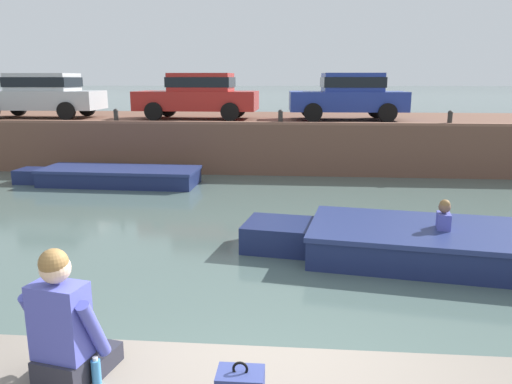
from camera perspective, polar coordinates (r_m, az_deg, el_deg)
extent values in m
plane|color=#4C605B|center=(9.72, 3.19, -4.65)|extent=(400.00, 400.00, 0.00)
cube|color=brown|center=(18.18, 4.09, 6.05)|extent=(60.00, 6.00, 1.56)
cube|color=brown|center=(15.23, 3.97, 7.84)|extent=(60.00, 0.24, 0.08)
cube|color=navy|center=(14.53, -15.24, 1.59)|extent=(4.36, 1.59, 0.39)
cube|color=navy|center=(15.68, -24.07, 1.72)|extent=(0.89, 0.83, 0.39)
cube|color=navy|center=(14.49, -15.30, 2.51)|extent=(4.42, 1.65, 0.08)
cube|color=brown|center=(14.39, -14.08, 2.10)|extent=(0.28, 1.32, 0.06)
cube|color=navy|center=(8.89, 26.18, -6.11)|extent=(6.21, 2.88, 0.47)
cube|color=navy|center=(8.81, 2.73, -4.92)|extent=(1.35, 1.26, 0.47)
cube|color=navy|center=(8.81, 26.35, -4.43)|extent=(6.28, 2.95, 0.08)
cube|color=#4C51B2|center=(8.63, 20.59, -3.68)|extent=(0.25, 0.35, 0.44)
sphere|color=brown|center=(8.55, 20.76, -1.63)|extent=(0.19, 0.19, 0.19)
sphere|color=olive|center=(8.54, 20.78, -1.37)|extent=(0.17, 0.17, 0.17)
cube|color=#B7BABC|center=(19.45, -23.45, 9.62)|extent=(4.29, 1.83, 0.64)
cube|color=#B7BABC|center=(19.36, -23.16, 11.48)|extent=(2.16, 1.57, 0.60)
cube|color=black|center=(19.36, -23.16, 11.48)|extent=(2.24, 1.61, 0.33)
cylinder|color=black|center=(20.86, -25.54, 8.70)|extent=(0.60, 0.19, 0.60)
cylinder|color=black|center=(18.09, -20.87, 8.65)|extent=(0.60, 0.19, 0.60)
cylinder|color=black|center=(19.72, -18.75, 9.09)|extent=(0.60, 0.19, 0.60)
cube|color=#B2231E|center=(17.52, -6.76, 10.33)|extent=(4.15, 1.77, 0.64)
cube|color=#B2231E|center=(17.47, -6.28, 12.37)|extent=(2.09, 1.53, 0.60)
cube|color=black|center=(17.47, -6.28, 12.37)|extent=(2.17, 1.56, 0.33)
cylinder|color=black|center=(17.04, -11.62, 9.02)|extent=(0.60, 0.19, 0.60)
cylinder|color=black|center=(18.69, -10.02, 9.40)|extent=(0.60, 0.19, 0.60)
cylinder|color=black|center=(16.45, -3.00, 9.13)|extent=(0.60, 0.19, 0.60)
cylinder|color=black|center=(18.16, -2.14, 9.49)|extent=(0.60, 0.19, 0.60)
cube|color=#233893|center=(17.24, 10.32, 10.18)|extent=(3.90, 1.94, 0.64)
cube|color=#233893|center=(17.25, 10.91, 12.22)|extent=(1.98, 1.64, 0.60)
cube|color=black|center=(17.25, 10.91, 12.22)|extent=(2.06, 1.67, 0.33)
cylinder|color=black|center=(16.24, 6.53, 9.02)|extent=(0.61, 0.21, 0.60)
cylinder|color=black|center=(18.03, 6.10, 9.40)|extent=(0.61, 0.21, 0.60)
cylinder|color=black|center=(16.59, 14.80, 8.76)|extent=(0.61, 0.21, 0.60)
cylinder|color=black|center=(18.34, 13.59, 9.18)|extent=(0.61, 0.21, 0.60)
cylinder|color=#2D2B28|center=(16.37, -15.70, 8.22)|extent=(0.14, 0.14, 0.35)
sphere|color=#2D2B28|center=(16.36, -15.74, 8.90)|extent=(0.15, 0.15, 0.15)
cylinder|color=#2D2B28|center=(15.35, 2.81, 8.40)|extent=(0.14, 0.14, 0.35)
sphere|color=#2D2B28|center=(15.34, 2.82, 9.12)|extent=(0.15, 0.15, 0.15)
cylinder|color=#2D2B28|center=(15.98, 21.28, 7.72)|extent=(0.14, 0.14, 0.35)
sphere|color=#2D2B28|center=(15.96, 21.33, 8.42)|extent=(0.15, 0.15, 0.15)
cube|color=#282833|center=(3.81, -21.02, -18.41)|extent=(0.39, 0.34, 0.20)
cube|color=#282833|center=(3.98, -18.98, -17.36)|extent=(0.50, 0.40, 0.14)
cube|color=#4C51B2|center=(3.64, -21.48, -13.54)|extent=(0.40, 0.29, 0.52)
cylinder|color=#4C51B2|center=(3.58, -18.03, -14.68)|extent=(0.15, 0.30, 0.47)
cylinder|color=#4C51B2|center=(3.83, -23.62, -13.27)|extent=(0.15, 0.30, 0.47)
sphere|color=beige|center=(3.50, -21.98, -8.09)|extent=(0.20, 0.20, 0.20)
sphere|color=olive|center=(3.48, -22.14, -7.53)|extent=(0.19, 0.19, 0.19)
cylinder|color=#3F8CCC|center=(3.74, -17.79, -19.03)|extent=(0.06, 0.06, 0.18)
cylinder|color=white|center=(3.68, -17.91, -17.67)|extent=(0.04, 0.04, 0.02)
torus|color=black|center=(3.11, -1.82, -19.56)|extent=(0.10, 0.02, 0.10)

